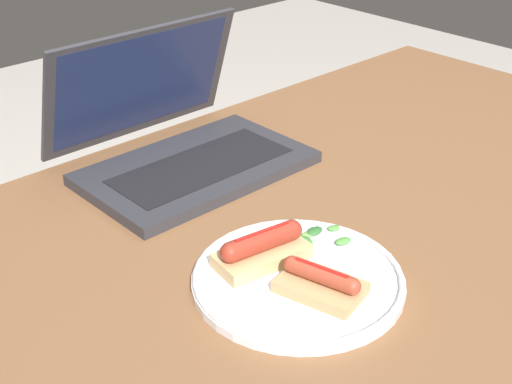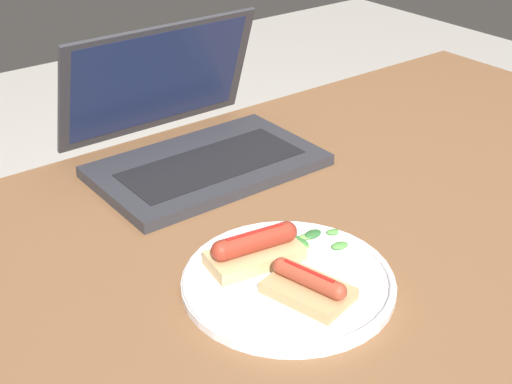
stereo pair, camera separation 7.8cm
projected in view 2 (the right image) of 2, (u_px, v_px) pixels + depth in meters
name	position (u px, v px, depth m)	size (l,w,h in m)	color
desk	(369.00, 249.00, 1.07)	(1.32, 0.83, 0.73)	brown
laptop	(193.00, 140.00, 1.14)	(0.35, 0.28, 0.21)	#2D2D33
plate	(288.00, 281.00, 0.86)	(0.26, 0.26, 0.02)	silver
sausage_toast_left	(309.00, 286.00, 0.82)	(0.09, 0.11, 0.04)	tan
sausage_toast_middle	(255.00, 249.00, 0.88)	(0.13, 0.07, 0.05)	tan
salad_pile	(312.00, 239.00, 0.93)	(0.08, 0.07, 0.01)	#4C8E3D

